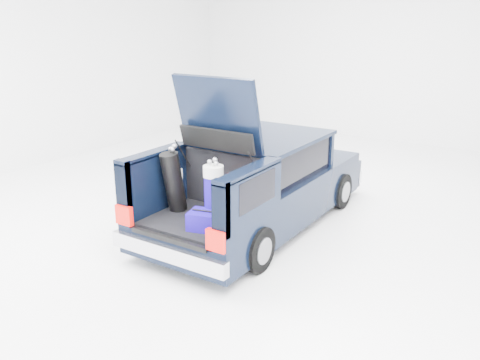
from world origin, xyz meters
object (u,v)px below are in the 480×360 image
Objects in this scene: car at (261,183)px; red_suitcase at (236,196)px; blue_golf_bag at (214,194)px; blue_duffel at (208,221)px; black_golf_bag at (174,182)px.

red_suitcase is (0.31, -1.19, 0.20)m from car.
car is at bearing 96.22° from red_suitcase.
blue_duffel is (0.06, -0.21, -0.28)m from blue_golf_bag.
blue_golf_bag reaches higher than red_suitcase.
blue_duffel is (0.80, -0.29, -0.31)m from black_golf_bag.
red_suitcase is 0.89m from black_golf_bag.
blue_duffel is (0.30, -1.81, 0.05)m from car.
blue_golf_bag is (0.74, -0.07, -0.02)m from black_golf_bag.
red_suitcase is 0.65× the size of blue_golf_bag.
blue_duffel is (-0.02, -0.62, -0.15)m from red_suitcase.
car reaches higher than black_golf_bag.
black_golf_bag is at bearing -108.13° from car.
car is 8.06× the size of red_suitcase.
car is 4.89× the size of black_golf_bag.
black_golf_bag reaches higher than red_suitcase.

